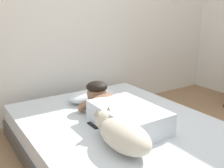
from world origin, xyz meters
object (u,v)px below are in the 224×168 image
object	(u,v)px
bed	(121,140)
person_lying	(118,110)
cell_phone	(94,125)
dog	(122,134)
coffee_cup	(120,100)
pillow	(92,96)

from	to	relation	value
bed	person_lying	world-z (taller)	person_lying
person_lying	cell_phone	xyz separation A→B (m)	(-0.21, 0.05, -0.10)
bed	dog	distance (m)	0.49
dog	coffee_cup	world-z (taller)	dog
bed	person_lying	xyz separation A→B (m)	(-0.01, 0.03, 0.27)
person_lying	dog	xyz separation A→B (m)	(-0.22, -0.37, -0.00)
pillow	cell_phone	distance (m)	0.60
person_lying	pillow	bearing A→B (deg)	83.16
bed	coffee_cup	bearing A→B (deg)	57.36
dog	cell_phone	bearing A→B (deg)	87.82
person_lying	cell_phone	bearing A→B (deg)	167.60
coffee_cup	dog	bearing A→B (deg)	-123.82
pillow	person_lying	world-z (taller)	person_lying
coffee_cup	bed	bearing A→B (deg)	-122.64
bed	dog	bearing A→B (deg)	-125.17
dog	cell_phone	xyz separation A→B (m)	(0.02, 0.41, -0.10)
person_lying	dog	size ratio (longest dim) A/B	1.60
bed	pillow	world-z (taller)	pillow
dog	cell_phone	world-z (taller)	dog
pillow	cell_phone	bearing A→B (deg)	-117.44
bed	cell_phone	distance (m)	0.29
cell_phone	dog	bearing A→B (deg)	-92.18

